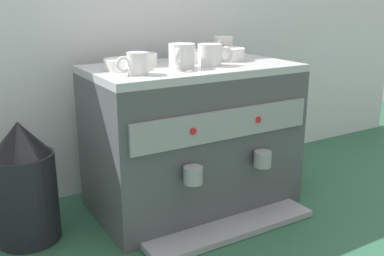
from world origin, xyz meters
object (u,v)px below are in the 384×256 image
ceramic_cup_1 (181,56)px  coffee_grinder (24,184)px  ceramic_bowl_2 (188,56)px  ceramic_bowl_1 (228,54)px  ceramic_cup_2 (136,63)px  espresso_machine (193,138)px  ceramic_cup_0 (211,55)px  ceramic_bowl_3 (125,64)px  ceramic_cup_3 (223,47)px  milk_pitcher (288,160)px  ceramic_bowl_0 (143,59)px

ceramic_cup_1 → coffee_grinder: bearing=169.9°
ceramic_bowl_2 → ceramic_cup_1: bearing=-127.3°
ceramic_cup_1 → ceramic_bowl_1: bearing=18.5°
ceramic_cup_2 → ceramic_cup_1: bearing=12.7°
espresso_machine → ceramic_cup_1: (-0.06, -0.04, 0.28)m
ceramic_cup_0 → ceramic_bowl_1: (0.12, 0.08, -0.01)m
ceramic_bowl_1 → coffee_grinder: ceramic_bowl_1 is taller
espresso_machine → ceramic_bowl_3: size_ratio=5.40×
espresso_machine → ceramic_bowl_1: 0.32m
espresso_machine → ceramic_cup_2: ceramic_cup_2 is taller
espresso_machine → ceramic_cup_3: size_ratio=7.01×
ceramic_cup_0 → ceramic_cup_2: bearing=-172.0°
ceramic_bowl_1 → coffee_grinder: bearing=179.3°
ceramic_cup_0 → ceramic_cup_1: 0.11m
coffee_grinder → ceramic_cup_2: bearing=-21.5°
ceramic_cup_0 → ceramic_bowl_2: bearing=93.1°
espresso_machine → ceramic_cup_2: size_ratio=7.18×
ceramic_cup_0 → ceramic_cup_3: bearing=45.9°
ceramic_cup_3 → ceramic_bowl_3: (-0.43, -0.11, -0.02)m
ceramic_cup_2 → ceramic_bowl_1: (0.40, 0.11, -0.01)m
ceramic_bowl_1 → milk_pitcher: 0.53m
ceramic_bowl_2 → ceramic_bowl_3: bearing=-165.2°
ceramic_cup_3 → milk_pitcher: bearing=-23.7°
espresso_machine → ceramic_cup_2: (-0.23, -0.08, 0.28)m
coffee_grinder → ceramic_cup_0: bearing=-8.1°
ceramic_cup_1 → ceramic_bowl_3: bearing=158.3°
ceramic_bowl_3 → ceramic_cup_0: bearing=-13.1°
ceramic_bowl_1 → coffee_grinder: size_ratio=0.32×
ceramic_cup_0 → ceramic_bowl_1: bearing=32.2°
ceramic_bowl_0 → ceramic_bowl_3: 0.13m
ceramic_bowl_2 → ceramic_cup_0: bearing=-86.9°
ceramic_cup_2 → ceramic_bowl_2: (0.27, 0.17, -0.01)m
ceramic_cup_0 → ceramic_cup_3: size_ratio=1.14×
ceramic_cup_1 → ceramic_cup_3: ceramic_cup_1 is taller
ceramic_cup_2 → coffee_grinder: size_ratio=0.26×
ceramic_bowl_1 → coffee_grinder: 0.78m
ceramic_bowl_2 → ceramic_bowl_3: ceramic_bowl_2 is taller
ceramic_cup_0 → ceramic_bowl_2: size_ratio=0.86×
ceramic_cup_1 → ceramic_cup_3: (0.27, 0.17, -0.00)m
ceramic_cup_1 → espresso_machine: bearing=32.1°
ceramic_bowl_1 → ceramic_bowl_3: 0.39m
ceramic_cup_1 → ceramic_bowl_3: ceramic_cup_1 is taller
espresso_machine → coffee_grinder: size_ratio=1.84×
ceramic_bowl_1 → ceramic_cup_3: bearing=64.9°
ceramic_bowl_3 → ceramic_bowl_2: bearing=14.8°
ceramic_bowl_0 → coffee_grinder: (-0.42, -0.06, -0.33)m
espresso_machine → ceramic_cup_0: size_ratio=6.15×
ceramic_bowl_1 → ceramic_bowl_2: (-0.13, 0.06, -0.00)m
ceramic_bowl_2 → coffee_grinder: 0.67m
espresso_machine → ceramic_bowl_2: bearing=68.2°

